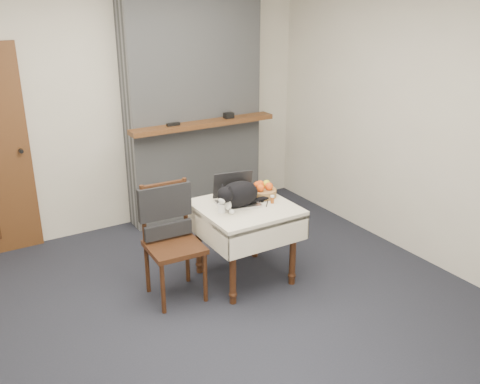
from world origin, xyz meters
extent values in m
plane|color=black|center=(0.00, 0.00, 0.00)|extent=(4.50, 4.50, 0.00)
cube|color=beige|center=(0.00, 2.00, 1.30)|extent=(4.50, 0.02, 2.60)
cube|color=beige|center=(2.25, 0.00, 1.30)|extent=(0.02, 4.00, 2.60)
cylinder|color=black|center=(-0.88, 1.93, 1.00)|extent=(0.04, 0.06, 0.04)
cube|color=gray|center=(0.90, 1.85, 1.30)|extent=(1.50, 0.30, 2.60)
cube|color=brown|center=(0.90, 1.61, 1.10)|extent=(1.62, 0.18, 0.05)
cube|color=black|center=(0.55, 1.61, 1.14)|extent=(0.14, 0.04, 0.03)
cube|color=black|center=(1.20, 1.61, 1.16)|extent=(0.10, 0.07, 0.06)
cylinder|color=#3C1E10|center=(0.30, 0.00, 0.32)|extent=(0.06, 0.06, 0.64)
sphere|color=#3C1E10|center=(0.30, 0.00, 0.08)|extent=(0.07, 0.07, 0.07)
cylinder|color=#3C1E10|center=(0.90, 0.00, 0.32)|extent=(0.06, 0.06, 0.64)
sphere|color=#3C1E10|center=(0.90, 0.00, 0.08)|extent=(0.07, 0.07, 0.07)
cylinder|color=#3C1E10|center=(0.30, 0.60, 0.32)|extent=(0.06, 0.06, 0.64)
sphere|color=#3C1E10|center=(0.30, 0.60, 0.08)|extent=(0.07, 0.07, 0.07)
cylinder|color=#3C1E10|center=(0.90, 0.60, 0.32)|extent=(0.06, 0.06, 0.64)
sphere|color=#3C1E10|center=(0.90, 0.60, 0.08)|extent=(0.07, 0.07, 0.07)
cube|color=beige|center=(0.60, 0.30, 0.67)|extent=(0.78, 0.78, 0.06)
cube|color=beige|center=(0.60, -0.08, 0.56)|extent=(0.78, 0.01, 0.22)
cube|color=beige|center=(0.60, 0.69, 0.56)|extent=(0.78, 0.01, 0.22)
cube|color=beige|center=(0.21, 0.30, 0.56)|extent=(0.01, 0.78, 0.22)
cube|color=beige|center=(0.98, 0.30, 0.56)|extent=(0.01, 0.78, 0.22)
cube|color=#B7B7BC|center=(0.55, 0.34, 0.71)|extent=(0.39, 0.31, 0.02)
cube|color=black|center=(0.55, 0.34, 0.72)|extent=(0.32, 0.22, 0.00)
cube|color=black|center=(0.58, 0.48, 0.84)|extent=(0.35, 0.13, 0.24)
cube|color=#AED5FF|center=(0.58, 0.48, 0.84)|extent=(0.32, 0.11, 0.21)
ellipsoid|color=black|center=(0.53, 0.30, 0.81)|extent=(0.41, 0.33, 0.23)
ellipsoid|color=black|center=(0.63, 0.34, 0.79)|extent=(0.25, 0.26, 0.19)
sphere|color=black|center=(0.36, 0.23, 0.87)|extent=(0.17, 0.17, 0.13)
ellipsoid|color=white|center=(0.32, 0.21, 0.84)|extent=(0.08, 0.08, 0.06)
ellipsoid|color=white|center=(0.39, 0.24, 0.77)|extent=(0.08, 0.09, 0.09)
cone|color=black|center=(0.39, 0.20, 0.94)|extent=(0.06, 0.06, 0.05)
cone|color=black|center=(0.36, 0.27, 0.94)|extent=(0.06, 0.06, 0.05)
cylinder|color=black|center=(0.73, 0.30, 0.73)|extent=(0.20, 0.05, 0.04)
sphere|color=white|center=(0.41, 0.20, 0.72)|extent=(0.04, 0.04, 0.04)
sphere|color=white|center=(0.37, 0.28, 0.72)|extent=(0.04, 0.04, 0.04)
cylinder|color=white|center=(0.35, 0.28, 0.74)|extent=(0.07, 0.07, 0.07)
cylinder|color=#9D4613|center=(0.83, 0.23, 0.73)|extent=(0.03, 0.03, 0.06)
cylinder|color=silver|center=(0.83, 0.23, 0.76)|extent=(0.03, 0.03, 0.01)
cylinder|color=#A87C44|center=(0.85, 0.40, 0.73)|extent=(0.24, 0.24, 0.07)
sphere|color=#FA5015|center=(0.80, 0.37, 0.80)|extent=(0.07, 0.07, 0.07)
sphere|color=#FA5015|center=(0.88, 0.36, 0.80)|extent=(0.07, 0.07, 0.07)
sphere|color=#FA5015|center=(0.85, 0.45, 0.80)|extent=(0.07, 0.07, 0.07)
sphere|color=yellow|center=(0.90, 0.43, 0.80)|extent=(0.07, 0.07, 0.07)
sphere|color=#FA5015|center=(0.81, 0.44, 0.80)|extent=(0.07, 0.07, 0.07)
cube|color=black|center=(0.82, 0.32, 0.70)|extent=(0.13, 0.10, 0.01)
cube|color=#3C1E10|center=(-0.06, 0.34, 0.46)|extent=(0.45, 0.45, 0.04)
cylinder|color=#3C1E10|center=(-0.25, 0.16, 0.23)|extent=(0.04, 0.04, 0.46)
cylinder|color=#3C1E10|center=(0.12, 0.15, 0.23)|extent=(0.04, 0.04, 0.46)
cylinder|color=#3C1E10|center=(-0.23, 0.53, 0.23)|extent=(0.04, 0.04, 0.46)
cylinder|color=#3C1E10|center=(0.14, 0.51, 0.23)|extent=(0.04, 0.04, 0.46)
cylinder|color=#3C1E10|center=(-0.23, 0.53, 0.71)|extent=(0.04, 0.04, 0.51)
cylinder|color=#3C1E10|center=(0.14, 0.51, 0.71)|extent=(0.04, 0.04, 0.51)
cube|color=#3C1E10|center=(-0.05, 0.52, 0.82)|extent=(0.37, 0.05, 0.29)
cube|color=black|center=(-0.05, 0.51, 0.80)|extent=(0.45, 0.08, 0.29)
camera|label=1|loc=(-1.62, -3.27, 2.43)|focal=40.00mm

